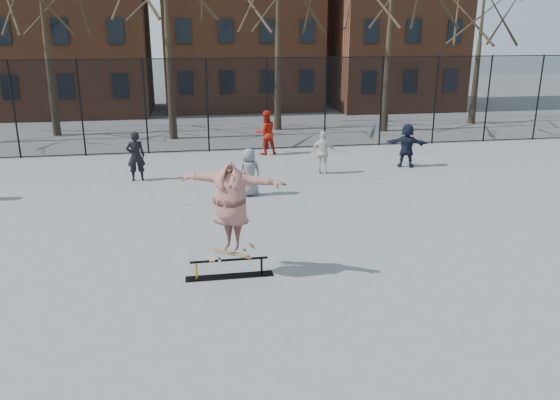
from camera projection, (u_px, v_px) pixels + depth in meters
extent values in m
plane|color=slate|center=(301.00, 274.00, 11.95)|extent=(100.00, 100.00, 0.00)
cube|color=black|center=(230.00, 276.00, 11.83)|extent=(1.90, 0.29, 0.01)
cylinder|color=orange|center=(197.00, 271.00, 11.66)|extent=(0.05, 0.05, 0.39)
cylinder|color=black|center=(262.00, 266.00, 11.88)|extent=(0.05, 0.05, 0.39)
cylinder|color=black|center=(229.00, 260.00, 11.71)|extent=(1.67, 0.05, 0.05)
imported|color=#52388D|center=(231.00, 212.00, 11.40)|extent=(2.41, 1.51, 1.91)
imported|color=black|center=(136.00, 156.00, 19.10)|extent=(0.70, 0.51, 1.75)
imported|color=red|center=(266.00, 133.00, 23.11)|extent=(1.02, 0.86, 1.87)
imported|color=silver|center=(323.00, 153.00, 20.02)|extent=(1.00, 0.61, 1.58)
imported|color=black|center=(407.00, 145.00, 21.02)|extent=(1.65, 1.05, 1.70)
imported|color=slate|center=(249.00, 172.00, 17.37)|extent=(0.86, 0.68, 1.54)
cylinder|color=black|center=(14.00, 110.00, 22.10)|extent=(0.07, 0.07, 4.00)
cylinder|color=black|center=(81.00, 108.00, 22.52)|extent=(0.07, 0.07, 4.00)
cylinder|color=black|center=(145.00, 107.00, 22.94)|extent=(0.07, 0.07, 4.00)
cylinder|color=black|center=(208.00, 105.00, 23.35)|extent=(0.07, 0.07, 4.00)
cylinder|color=black|center=(267.00, 104.00, 23.77)|extent=(0.07, 0.07, 4.00)
cylinder|color=black|center=(325.00, 103.00, 24.19)|extent=(0.07, 0.07, 4.00)
cylinder|color=black|center=(381.00, 102.00, 24.61)|extent=(0.07, 0.07, 4.00)
cylinder|color=black|center=(435.00, 100.00, 25.02)|extent=(0.07, 0.07, 4.00)
cylinder|color=black|center=(488.00, 99.00, 25.44)|extent=(0.07, 0.07, 4.00)
cylinder|color=black|center=(538.00, 98.00, 25.86)|extent=(0.07, 0.07, 4.00)
cube|color=black|center=(240.00, 105.00, 23.58)|extent=(34.00, 0.01, 4.00)
cylinder|color=black|center=(239.00, 58.00, 22.99)|extent=(34.00, 0.04, 0.04)
cone|color=black|center=(57.00, 89.00, 26.63)|extent=(0.40, 0.40, 4.62)
cone|color=black|center=(171.00, 90.00, 26.29)|extent=(0.40, 0.40, 4.62)
cone|color=black|center=(279.00, 86.00, 28.40)|extent=(0.40, 0.40, 4.62)
cone|color=black|center=(388.00, 86.00, 28.06)|extent=(0.40, 0.40, 4.62)
cone|color=black|center=(474.00, 82.00, 30.17)|extent=(0.40, 0.40, 4.62)
cube|color=brown|center=(70.00, 14.00, 33.16)|extent=(9.00, 7.00, 12.00)
cube|color=brown|center=(242.00, 6.00, 34.70)|extent=(10.00, 7.00, 13.00)
cube|color=brown|center=(390.00, 23.00, 36.60)|extent=(8.00, 7.00, 11.00)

